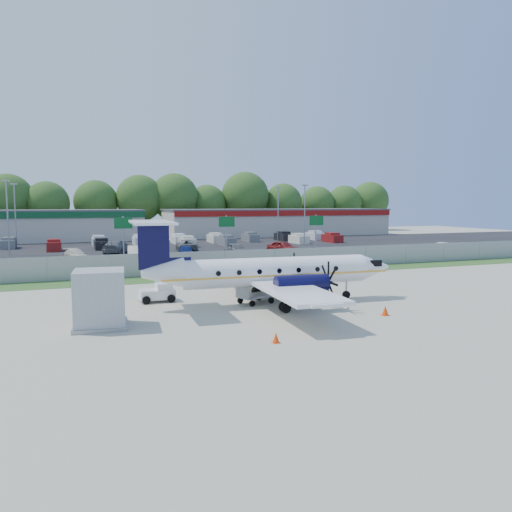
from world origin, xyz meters
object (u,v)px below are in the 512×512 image
object	(u,v)px
pushback_tug	(158,293)
service_container	(100,301)
baggage_cart_near	(292,293)
aircraft	(271,271)
baggage_cart_far	(256,295)

from	to	relation	value
pushback_tug	service_container	world-z (taller)	service_container
baggage_cart_near	service_container	xyz separation A→B (m)	(-12.26, -3.30, 0.94)
aircraft	baggage_cart_near	xyz separation A→B (m)	(1.81, 0.75, -1.60)
pushback_tug	baggage_cart_far	xyz separation A→B (m)	(5.60, -2.88, -0.03)
baggage_cart_far	aircraft	bearing A→B (deg)	-17.96
baggage_cart_far	service_container	size ratio (longest dim) A/B	0.85
pushback_tug	service_container	size ratio (longest dim) A/B	0.75
aircraft	baggage_cart_near	distance (m)	2.53
baggage_cart_far	service_container	xyz separation A→B (m)	(-9.54, -2.85, 0.83)
aircraft	pushback_tug	xyz separation A→B (m)	(-6.52, 3.17, -1.46)
service_container	baggage_cart_far	bearing A→B (deg)	16.63
pushback_tug	service_container	bearing A→B (deg)	-124.51
service_container	baggage_cart_near	bearing A→B (deg)	15.06
aircraft	baggage_cart_far	bearing A→B (deg)	162.04
service_container	aircraft	bearing A→B (deg)	13.72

